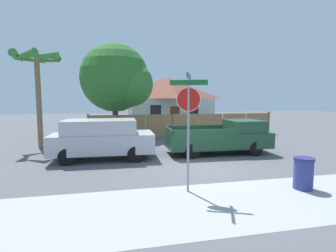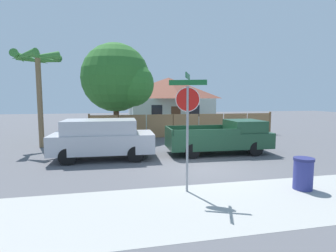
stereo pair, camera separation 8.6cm
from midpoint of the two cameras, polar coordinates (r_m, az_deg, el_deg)
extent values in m
plane|color=#56565B|center=(10.75, 7.61, -8.84)|extent=(80.00, 80.00, 0.00)
cube|color=#A3A39E|center=(7.64, 17.25, -15.34)|extent=(36.00, 3.20, 0.01)
cube|color=#997047|center=(18.16, -14.07, -0.26)|extent=(1.84, 0.06, 1.62)
cube|color=#997047|center=(18.20, -8.03, -0.12)|extent=(1.84, 0.06, 1.62)
cube|color=#997047|center=(18.45, -2.08, 0.02)|extent=(1.84, 0.06, 1.62)
cube|color=#997047|center=(18.88, 3.65, 0.15)|extent=(1.84, 0.06, 1.62)
cube|color=#997047|center=(19.50, 9.07, 0.27)|extent=(1.84, 0.06, 1.62)
cube|color=#997047|center=(20.28, 14.11, 0.39)|extent=(1.84, 0.06, 1.62)
cube|color=#997047|center=(21.20, 18.75, 0.49)|extent=(1.84, 0.06, 1.62)
cube|color=brown|center=(18.20, -17.09, -0.17)|extent=(0.12, 0.12, 1.72)
cube|color=brown|center=(21.71, 20.92, 0.66)|extent=(0.12, 0.12, 1.72)
cube|color=#B2C1B7|center=(27.65, -0.28, 3.20)|extent=(7.97, 6.64, 2.74)
pyramid|color=brown|center=(27.63, -0.28, 8.27)|extent=(8.60, 7.17, 2.16)
cube|color=black|center=(24.02, -2.78, 3.28)|extent=(1.00, 0.04, 1.10)
cube|color=black|center=(24.87, 5.40, 3.35)|extent=(1.00, 0.04, 1.10)
cube|color=brown|center=(24.42, 1.38, 1.95)|extent=(0.90, 0.04, 2.00)
cylinder|color=brown|center=(18.99, -11.49, 1.26)|extent=(0.40, 0.40, 2.40)
sphere|color=#2D6B28|center=(18.98, -11.68, 10.27)|extent=(4.76, 4.76, 4.76)
sphere|color=#31732C|center=(18.41, -8.25, 8.99)|extent=(3.09, 3.09, 3.09)
cylinder|color=brown|center=(16.21, -26.45, 4.86)|extent=(0.28, 0.28, 5.18)
cone|color=#387A33|center=(16.16, -23.63, 13.32)|extent=(0.44, 1.71, 0.69)
cone|color=#387A33|center=(17.02, -24.65, 12.88)|extent=(1.70, 1.23, 0.69)
cone|color=#387A33|center=(17.22, -27.69, 12.66)|extent=(1.70, 1.23, 0.69)
cone|color=#387A33|center=(16.59, -29.98, 12.82)|extent=(0.44, 1.71, 0.69)
cone|color=#387A33|center=(15.71, -29.23, 13.28)|extent=(1.70, 1.23, 0.69)
cone|color=#387A33|center=(15.49, -25.91, 13.56)|extent=(1.70, 1.23, 0.69)
cube|color=#B7B7BC|center=(12.25, -14.17, -3.50)|extent=(4.57, 2.19, 0.84)
cube|color=#B7B7BC|center=(12.16, -14.79, -0.12)|extent=(3.22, 1.98, 0.61)
cube|color=black|center=(12.14, -7.72, 0.02)|extent=(0.12, 1.79, 0.52)
cylinder|color=black|center=(13.20, -7.80, -4.47)|extent=(0.71, 0.22, 0.71)
cylinder|color=black|center=(11.42, -7.36, -6.12)|extent=(0.71, 0.22, 0.71)
cylinder|color=black|center=(13.37, -19.88, -4.64)|extent=(0.71, 0.22, 0.71)
cylinder|color=black|center=(11.61, -21.33, -6.28)|extent=(0.71, 0.22, 0.71)
cube|color=#1E472D|center=(13.29, 10.56, -2.90)|extent=(5.12, 2.14, 0.75)
cube|color=#1E472D|center=(13.77, 16.02, 0.06)|extent=(1.68, 1.86, 0.57)
cube|color=#1E472D|center=(13.83, 5.88, -0.36)|extent=(3.18, 0.19, 0.26)
cube|color=#1E472D|center=(12.06, 8.38, -1.34)|extent=(3.18, 0.19, 0.26)
cube|color=#1E472D|center=(12.55, -0.07, -0.98)|extent=(0.14, 1.87, 0.26)
cylinder|color=black|center=(14.76, 15.01, -3.52)|extent=(0.70, 0.22, 0.70)
cylinder|color=black|center=(13.23, 18.27, -4.72)|extent=(0.70, 0.22, 0.70)
cylinder|color=black|center=(13.71, 3.06, -4.04)|extent=(0.70, 0.22, 0.70)
cylinder|color=black|center=(12.05, 5.02, -5.47)|extent=(0.70, 0.22, 0.70)
cylinder|color=gray|center=(7.65, 4.10, -3.01)|extent=(0.07, 0.07, 3.10)
cylinder|color=red|center=(7.56, 4.17, 5.78)|extent=(0.62, 0.28, 0.66)
cylinder|color=white|center=(7.56, 4.17, 5.78)|extent=(0.65, 0.28, 0.70)
cube|color=#19602D|center=(7.57, 4.20, 9.42)|extent=(1.01, 0.44, 0.15)
cube|color=#19602D|center=(7.58, 4.21, 10.78)|extent=(0.40, 0.91, 0.15)
cylinder|color=navy|center=(9.06, 27.13, -9.39)|extent=(0.56, 0.56, 0.89)
cylinder|color=navy|center=(8.95, 27.28, -6.39)|extent=(0.60, 0.60, 0.08)
camera|label=1|loc=(0.04, -90.23, -0.02)|focal=28.00mm
camera|label=2|loc=(0.04, 89.77, 0.02)|focal=28.00mm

